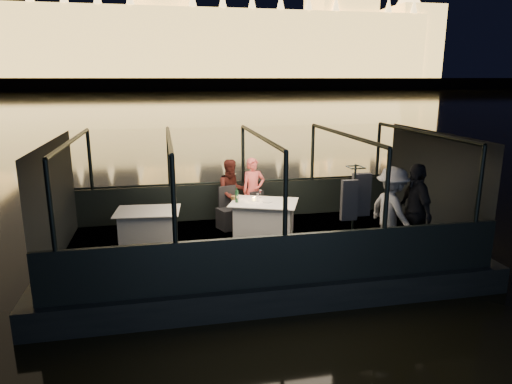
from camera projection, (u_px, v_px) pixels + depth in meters
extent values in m
plane|color=black|center=(171.00, 100.00, 85.88)|extent=(500.00, 500.00, 0.00)
cube|color=black|center=(260.00, 266.00, 9.85)|extent=(8.60, 4.40, 1.00)
cube|color=black|center=(260.00, 245.00, 9.73)|extent=(8.00, 4.00, 0.04)
cube|color=black|center=(243.00, 200.00, 11.52)|extent=(8.00, 0.08, 0.90)
cube|color=black|center=(284.00, 260.00, 7.72)|extent=(8.00, 0.08, 0.90)
cube|color=#423D33|center=(164.00, 85.00, 209.18)|extent=(400.00, 140.00, 6.00)
cube|color=white|center=(264.00, 218.00, 10.24)|extent=(1.73, 1.51, 0.77)
cube|color=silver|center=(148.00, 225.00, 9.77)|extent=(1.43, 1.10, 0.71)
cube|color=black|center=(228.00, 210.00, 10.64)|extent=(0.59, 0.59, 0.97)
cube|color=black|center=(258.00, 208.00, 10.84)|extent=(0.48, 0.48, 0.80)
imported|color=#DF5751|center=(253.00, 192.00, 11.05)|extent=(0.63, 0.48, 1.59)
imported|color=#3D1511|center=(232.00, 194.00, 10.93)|extent=(0.83, 0.68, 1.58)
imported|color=white|center=(392.00, 213.00, 8.99)|extent=(0.84, 1.25, 1.79)
imported|color=black|center=(414.00, 216.00, 8.81)|extent=(0.53, 1.14, 1.89)
cylinder|color=#143920|center=(237.00, 196.00, 10.08)|extent=(0.09, 0.09, 0.34)
cylinder|color=brown|center=(235.00, 198.00, 10.35)|extent=(0.20, 0.20, 0.07)
cylinder|color=yellow|center=(254.00, 199.00, 10.24)|extent=(0.08, 0.08, 0.08)
cylinder|color=silver|center=(267.00, 202.00, 10.14)|extent=(0.25, 0.25, 0.01)
cylinder|color=white|center=(238.00, 198.00, 10.40)|extent=(0.28, 0.28, 0.01)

